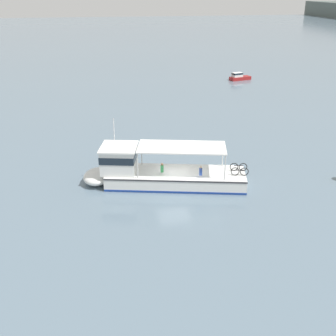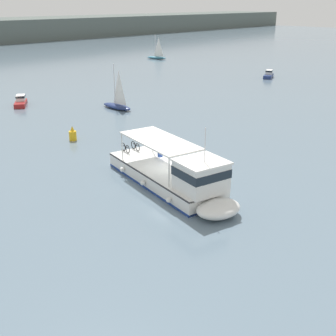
# 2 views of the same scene
# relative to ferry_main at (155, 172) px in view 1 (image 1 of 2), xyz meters

# --- Properties ---
(ground_plane) EXTENTS (400.00, 400.00, 0.00)m
(ground_plane) POSITION_rel_ferry_main_xyz_m (0.91, 1.38, -1.01)
(ground_plane) COLOR slate
(ferry_main) EXTENTS (5.91, 13.07, 5.32)m
(ferry_main) POSITION_rel_ferry_main_xyz_m (0.00, 0.00, 0.00)
(ferry_main) COLOR white
(ferry_main) RESTS_ON ground
(motorboat_horizon_west) EXTENTS (2.24, 3.82, 1.26)m
(motorboat_horizon_west) POSITION_rel_ferry_main_xyz_m (-37.75, 19.63, -0.47)
(motorboat_horizon_west) COLOR maroon
(motorboat_horizon_west) RESTS_ON ground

